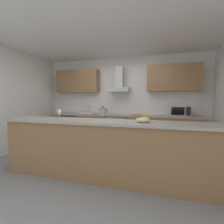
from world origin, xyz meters
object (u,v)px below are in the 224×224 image
object	(u,v)px
sink	(88,113)
wine_glass	(59,112)
kettle	(103,111)
chopping_board	(140,115)
range_hood	(119,84)
refrigerator	(72,128)
oven	(118,130)
microwave	(180,111)
fruit_bowl	(143,119)

from	to	relation	value
sink	wine_glass	bearing A→B (deg)	-77.54
kettle	chopping_board	size ratio (longest dim) A/B	0.85
sink	range_hood	size ratio (longest dim) A/B	0.69
chopping_board	refrigerator	bearing A→B (deg)	179.43
oven	range_hood	size ratio (longest dim) A/B	1.11
refrigerator	range_hood	size ratio (longest dim) A/B	1.18
refrigerator	range_hood	bearing A→B (deg)	5.04
refrigerator	range_hood	world-z (taller)	range_hood
range_hood	wine_glass	size ratio (longest dim) A/B	4.05
sink	wine_glass	distance (m)	2.19
range_hood	microwave	bearing A→B (deg)	-5.44
sink	chopping_board	distance (m)	1.59
microwave	sink	size ratio (longest dim) A/B	1.00
wine_glass	oven	bearing A→B (deg)	76.79
wine_glass	chopping_board	xyz separation A→B (m)	(1.12, 2.10, -0.20)
microwave	sink	xyz separation A→B (m)	(-2.62, 0.04, -0.12)
oven	range_hood	xyz separation A→B (m)	(-0.00, 0.13, 1.33)
microwave	kettle	world-z (taller)	microwave
oven	microwave	world-z (taller)	microwave
oven	kettle	xyz separation A→B (m)	(-0.46, -0.03, 0.55)
microwave	fruit_bowl	distance (m)	2.18
microwave	refrigerator	bearing A→B (deg)	179.54
sink	oven	bearing A→B (deg)	-0.65
sink	microwave	bearing A→B (deg)	-0.85
kettle	wine_glass	world-z (taller)	wine_glass
sink	wine_glass	size ratio (longest dim) A/B	2.81
refrigerator	microwave	distance (m)	3.21
microwave	chopping_board	size ratio (longest dim) A/B	1.47
microwave	kettle	distance (m)	2.12
kettle	wine_glass	xyz separation A→B (m)	(-0.04, -2.09, 0.10)
oven	refrigerator	bearing A→B (deg)	-179.90
range_hood	fruit_bowl	xyz separation A→B (m)	(0.96, -2.22, -0.76)
microwave	range_hood	size ratio (longest dim) A/B	0.69
fruit_bowl	chopping_board	bearing A→B (deg)	99.26
wine_glass	fruit_bowl	xyz separation A→B (m)	(1.46, 0.03, -0.08)
sink	range_hood	world-z (taller)	range_hood
refrigerator	sink	distance (m)	0.73
sink	fruit_bowl	bearing A→B (deg)	-47.52
wine_glass	fruit_bowl	world-z (taller)	wine_glass
oven	microwave	bearing A→B (deg)	-0.97
refrigerator	fruit_bowl	size ratio (longest dim) A/B	3.86
oven	kettle	distance (m)	0.72
range_hood	wine_glass	bearing A→B (deg)	-102.47
fruit_bowl	oven	bearing A→B (deg)	114.59
range_hood	wine_glass	distance (m)	2.41
microwave	kettle	size ratio (longest dim) A/B	1.73
range_hood	chopping_board	distance (m)	1.08
range_hood	kettle	bearing A→B (deg)	-160.56
kettle	chopping_board	distance (m)	1.09
kettle	microwave	bearing A→B (deg)	0.16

